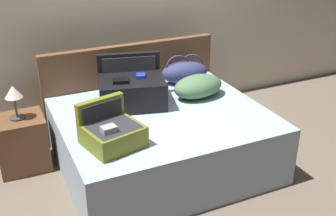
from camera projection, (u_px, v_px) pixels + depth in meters
ground_plane at (182, 187)px, 3.62m from camera, size 12.00×12.00×0.00m
back_wall at (114, 3)px, 4.42m from camera, size 8.00×0.10×2.60m
bed at (163, 140)px, 3.83m from camera, size 1.82×1.54×0.55m
headboard at (131, 88)px, 4.41m from camera, size 1.85×0.08×0.96m
hard_case_large at (132, 89)px, 3.83m from camera, size 0.69×0.61×0.43m
hard_case_medium at (112, 132)px, 3.17m from camera, size 0.48×0.47×0.33m
duffel_bag at (185, 72)px, 4.32m from camera, size 0.52×0.34×0.31m
pillow_near_headboard at (198, 86)px, 4.00m from camera, size 0.55×0.38×0.22m
nightstand at (22, 143)px, 3.82m from camera, size 0.44×0.40×0.51m
table_lamp at (14, 95)px, 3.61m from camera, size 0.15×0.15×0.31m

